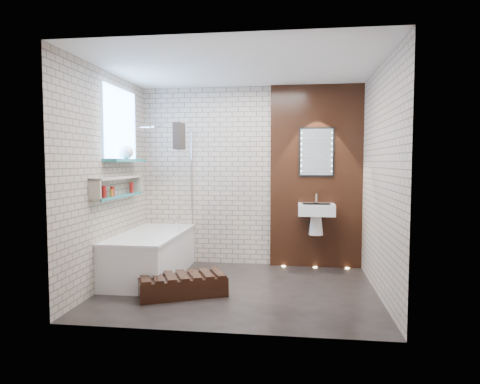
# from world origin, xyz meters

# --- Properties ---
(ground) EXTENTS (3.20, 3.20, 0.00)m
(ground) POSITION_xyz_m (0.00, 0.00, 0.00)
(ground) COLOR black
(ground) RESTS_ON ground
(room_shell) EXTENTS (3.24, 3.20, 2.60)m
(room_shell) POSITION_xyz_m (0.00, 0.00, 1.30)
(room_shell) COLOR #BAA593
(room_shell) RESTS_ON ground
(walnut_panel) EXTENTS (1.30, 0.06, 2.60)m
(walnut_panel) POSITION_xyz_m (0.95, 1.27, 1.30)
(walnut_panel) COLOR black
(walnut_panel) RESTS_ON ground
(clerestory_window) EXTENTS (0.18, 1.00, 0.94)m
(clerestory_window) POSITION_xyz_m (-1.57, 0.35, 1.90)
(clerestory_window) COLOR #7FADE0
(clerestory_window) RESTS_ON room_shell
(display_niche) EXTENTS (0.14, 1.30, 0.26)m
(display_niche) POSITION_xyz_m (-1.53, 0.15, 1.20)
(display_niche) COLOR teal
(display_niche) RESTS_ON room_shell
(bathtub) EXTENTS (0.79, 1.74, 0.70)m
(bathtub) POSITION_xyz_m (-1.22, 0.45, 0.29)
(bathtub) COLOR white
(bathtub) RESTS_ON ground
(bath_screen) EXTENTS (0.01, 0.78, 1.40)m
(bath_screen) POSITION_xyz_m (-0.87, 0.89, 1.28)
(bath_screen) COLOR white
(bath_screen) RESTS_ON bathtub
(towel) EXTENTS (0.10, 0.27, 0.35)m
(towel) POSITION_xyz_m (-0.87, 0.60, 1.85)
(towel) COLOR black
(towel) RESTS_ON bath_screen
(shower_head) EXTENTS (0.18, 0.18, 0.02)m
(shower_head) POSITION_xyz_m (-1.30, 0.95, 2.00)
(shower_head) COLOR silver
(shower_head) RESTS_ON room_shell
(washbasin) EXTENTS (0.50, 0.36, 0.58)m
(washbasin) POSITION_xyz_m (0.95, 1.07, 0.79)
(washbasin) COLOR white
(washbasin) RESTS_ON walnut_panel
(led_mirror) EXTENTS (0.50, 0.02, 0.70)m
(led_mirror) POSITION_xyz_m (0.95, 1.23, 1.65)
(led_mirror) COLOR black
(led_mirror) RESTS_ON walnut_panel
(walnut_step) EXTENTS (1.06, 0.80, 0.22)m
(walnut_step) POSITION_xyz_m (-0.60, -0.30, 0.11)
(walnut_step) COLOR black
(walnut_step) RESTS_ON ground
(niche_bottles) EXTENTS (0.06, 0.89, 0.14)m
(niche_bottles) POSITION_xyz_m (-1.53, 0.08, 1.16)
(niche_bottles) COLOR #A56219
(niche_bottles) RESTS_ON display_niche
(sill_vases) EXTENTS (0.17, 0.17, 0.17)m
(sill_vases) POSITION_xyz_m (-1.50, 0.36, 1.64)
(sill_vases) COLOR white
(sill_vases) RESTS_ON clerestory_window
(floor_uplights) EXTENTS (0.96, 0.06, 0.01)m
(floor_uplights) POSITION_xyz_m (0.95, 1.20, 0.01)
(floor_uplights) COLOR #FFD899
(floor_uplights) RESTS_ON ground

